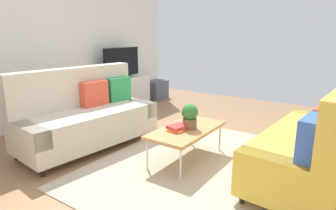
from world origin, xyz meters
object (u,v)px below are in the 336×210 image
Objects in this scene: tv_console at (122,92)px; table_book_0 at (178,129)px; storage_trunk at (156,89)px; couch_green at (317,144)px; coffee_table at (187,130)px; tv at (122,63)px; bottle_0 at (109,77)px; bottle_2 at (116,75)px; couch_beige at (87,115)px; vase_0 at (99,77)px; potted_plant at (190,116)px; bottle_1 at (113,75)px.

tv_console is 5.83× the size of table_book_0.
table_book_0 is (-2.78, -2.42, 0.21)m from storage_trunk.
couch_green is 1.45m from coffee_table.
bottle_0 is at bearing -177.15° from tv.
bottle_2 is (-0.20, -0.04, 0.40)m from tv_console.
couch_beige is at bearing -160.77° from storage_trunk.
bottle_2 is at bearing -168.94° from tv_console.
bottle_2 reaches higher than table_book_0.
couch_beige is at bearing -149.11° from tv_console.
storage_trunk is at bearing -4.16° from tv.
vase_0 reaches higher than tv_console.
couch_beige is at bearing 105.35° from potted_plant.
couch_green is 1.53m from table_book_0.
coffee_table is 3.02m from tv_console.
tv is 3.04m from potted_plant.
tv is at bearing 76.62° from couch_green.
storage_trunk is at bearing 41.08° from table_book_0.
couch_green is 1.96× the size of tv.
couch_beige is 6.32× the size of potted_plant.
vase_0 is (0.99, 2.63, 0.33)m from coffee_table.
tv_console is at bearing 5.69° from bottle_0.
couch_beige reaches higher than bottle_1.
bottle_0 is (-1.50, 0.06, 0.50)m from storage_trunk.
bottle_0 is at bearing 66.05° from potted_plant.
potted_plant is (-1.54, -2.59, -0.37)m from tv.
table_book_0 is 2.81m from vase_0.
storage_trunk is at bearing 63.07° from couch_green.
bottle_2 is at bearing 177.37° from storage_trunk.
potted_plant is 2.81m from bottle_0.
storage_trunk is (2.67, 2.48, -0.17)m from coffee_table.
coffee_table is 0.79× the size of tv_console.
potted_plant is at bearing -109.90° from vase_0.
storage_trunk is at bearing -5.10° from vase_0.
tv reaches higher than table_book_0.
couch_green is 6.26× the size of potted_plant.
couch_beige is 10.90× the size of bottle_1.
vase_0 is 0.39m from bottle_2.
tv_console reaches higher than coffee_table.
table_book_0 is at bearing -120.72° from bottle_2.
couch_beige is at bearing 100.79° from table_book_0.
vase_0 reaches higher than table_book_0.
tv reaches higher than storage_trunk.
bottle_1 is 0.10m from bottle_2.
tv is at bearing 2.85° from bottle_0.
couch_green reaches higher than bottle_1.
tv_console is 0.57m from bottle_0.
bottle_0 is at bearing -26.72° from vase_0.
storage_trunk is 3.69m from table_book_0.
tv_console is 9.16× the size of bottle_0.
couch_beige is 2.91m from couch_green.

